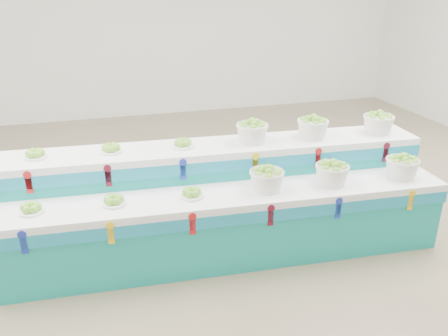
{
  "coord_description": "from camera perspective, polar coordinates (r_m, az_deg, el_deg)",
  "views": [
    {
      "loc": [
        -1.39,
        -4.12,
        2.56
      ],
      "look_at": [
        -0.24,
        -0.22,
        0.87
      ],
      "focal_mm": 36.29,
      "sensor_mm": 36.0,
      "label": 1
    }
  ],
  "objects": [
    {
      "name": "basket_upper_left",
      "position": [
        4.64,
        3.56,
        4.65
      ],
      "size": [
        0.35,
        0.35,
        0.24
      ],
      "primitive_type": null,
      "rotation": [
        0.0,
        0.0,
        -0.07
      ],
      "color": "silver",
      "rests_on": "display_stand"
    },
    {
      "name": "basket_upper_right",
      "position": [
        5.2,
        18.86,
        5.46
      ],
      "size": [
        0.35,
        0.35,
        0.24
      ],
      "primitive_type": null,
      "rotation": [
        0.0,
        0.0,
        -0.07
      ],
      "color": "silver",
      "rests_on": "display_stand"
    },
    {
      "name": "plate_lower_mid",
      "position": [
        4.12,
        -13.72,
        -3.92
      ],
      "size": [
        0.23,
        0.23,
        0.1
      ],
      "primitive_type": "cylinder",
      "rotation": [
        0.0,
        0.0,
        -0.07
      ],
      "color": "white",
      "rests_on": "display_stand"
    },
    {
      "name": "basket_upper_mid",
      "position": [
        4.86,
        11.11,
        5.1
      ],
      "size": [
        0.35,
        0.35,
        0.24
      ],
      "primitive_type": null,
      "rotation": [
        0.0,
        0.0,
        -0.07
      ],
      "color": "silver",
      "rests_on": "display_stand"
    },
    {
      "name": "plate_upper_mid",
      "position": [
        4.5,
        -14.04,
        2.47
      ],
      "size": [
        0.23,
        0.23,
        0.1
      ],
      "primitive_type": "cylinder",
      "rotation": [
        0.0,
        0.0,
        -0.07
      ],
      "color": "white",
      "rests_on": "display_stand"
    },
    {
      "name": "plate_lower_left",
      "position": [
        4.21,
        -23.15,
        -4.62
      ],
      "size": [
        0.23,
        0.23,
        0.1
      ],
      "primitive_type": "cylinder",
      "rotation": [
        0.0,
        0.0,
        -0.07
      ],
      "color": "white",
      "rests_on": "display_stand"
    },
    {
      "name": "ground",
      "position": [
        5.05,
        1.98,
        -7.94
      ],
      "size": [
        10.0,
        10.0,
        0.0
      ],
      "primitive_type": "plane",
      "color": "#74634C",
      "rests_on": "ground"
    },
    {
      "name": "basket_lower_left",
      "position": [
        4.27,
        5.4,
        -1.33
      ],
      "size": [
        0.35,
        0.35,
        0.24
      ],
      "primitive_type": null,
      "rotation": [
        0.0,
        0.0,
        -0.07
      ],
      "color": "silver",
      "rests_on": "display_stand"
    },
    {
      "name": "plate_upper_right",
      "position": [
        4.52,
        -5.22,
        3.19
      ],
      "size": [
        0.23,
        0.23,
        0.1
      ],
      "primitive_type": "cylinder",
      "rotation": [
        0.0,
        0.0,
        -0.07
      ],
      "color": "white",
      "rests_on": "display_stand"
    },
    {
      "name": "display_stand",
      "position": [
        4.56,
        0.0,
        -4.18
      ],
      "size": [
        4.34,
        1.38,
        1.02
      ],
      "primitive_type": null,
      "rotation": [
        0.0,
        0.0,
        -0.07
      ],
      "color": "teal",
      "rests_on": "ground"
    },
    {
      "name": "plate_lower_right",
      "position": [
        4.15,
        -4.09,
        -3.09
      ],
      "size": [
        0.23,
        0.23,
        0.1
      ],
      "primitive_type": "cylinder",
      "rotation": [
        0.0,
        0.0,
        -0.07
      ],
      "color": "white",
      "rests_on": "display_stand"
    },
    {
      "name": "back_wall",
      "position": [
        9.25,
        -8.09,
        18.87
      ],
      "size": [
        10.0,
        0.0,
        10.0
      ],
      "primitive_type": "plane",
      "rotation": [
        1.57,
        0.0,
        0.0
      ],
      "color": "silver",
      "rests_on": "ground"
    },
    {
      "name": "plate_upper_left",
      "position": [
        4.58,
        -22.69,
        1.71
      ],
      "size": [
        0.23,
        0.23,
        0.1
      ],
      "primitive_type": "cylinder",
      "rotation": [
        0.0,
        0.0,
        -0.07
      ],
      "color": "white",
      "rests_on": "display_stand"
    },
    {
      "name": "basket_lower_mid",
      "position": [
        4.51,
        13.43,
        -0.56
      ],
      "size": [
        0.35,
        0.35,
        0.24
      ],
      "primitive_type": null,
      "rotation": [
        0.0,
        0.0,
        -0.07
      ],
      "color": "silver",
      "rests_on": "display_stand"
    },
    {
      "name": "basket_lower_right",
      "position": [
        4.88,
        21.52,
        0.23
      ],
      "size": [
        0.35,
        0.35,
        0.24
      ],
      "primitive_type": null,
      "rotation": [
        0.0,
        0.0,
        -0.07
      ],
      "color": "silver",
      "rests_on": "display_stand"
    }
  ]
}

